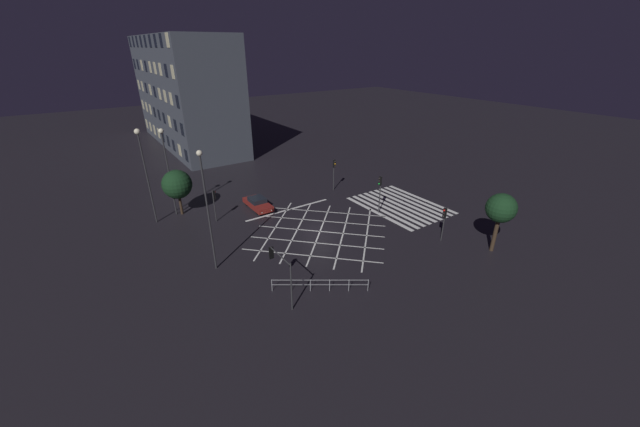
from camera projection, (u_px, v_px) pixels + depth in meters
The scene contains 15 objects.
ground_plane at pixel (320, 231), 35.89m from camera, with size 200.00×200.00×0.00m, color black.
road_markings at pixel (376, 212), 40.14m from camera, with size 15.85×23.16×0.01m.
office_building at pixel (185, 93), 63.74m from camera, with size 32.81×10.06×18.60m.
traffic_light_ne_cross at pixel (214, 199), 36.95m from camera, with size 0.36×0.39×3.50m.
traffic_light_median_south at pixel (380, 187), 38.57m from camera, with size 0.36×0.39×4.30m.
traffic_light_nw_main at pixel (279, 265), 25.28m from camera, with size 3.12×0.36×3.86m.
traffic_light_sw_cross at pixel (444, 218), 33.15m from camera, with size 0.36×0.39×3.42m.
traffic_light_se_main at pixel (334, 169), 44.91m from camera, with size 0.39×0.36×4.05m.
street_lamp_east at pixel (206, 197), 27.21m from camera, with size 0.45×0.45×10.14m.
street_lamp_west at pixel (143, 157), 34.75m from camera, with size 0.57×0.57×9.87m.
street_lamp_far at pixel (166, 156), 36.74m from camera, with size 0.53×0.53×9.47m.
street_tree_near at pixel (177, 184), 38.13m from camera, with size 3.13×3.13×5.07m.
street_tree_far at pixel (501, 209), 30.79m from camera, with size 2.59×2.59×5.54m.
waiting_car at pixel (258, 203), 40.84m from camera, with size 4.53×1.85×1.24m.
pedestrian_railing at pixel (320, 284), 26.89m from camera, with size 4.18×6.06×1.05m.
Camera 1 is at (-26.10, 17.95, 16.97)m, focal length 20.00 mm.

